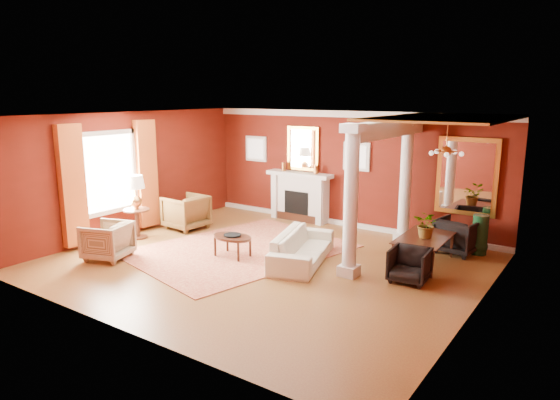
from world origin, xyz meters
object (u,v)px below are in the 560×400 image
Objects in this scene: armchair_leopard at (186,210)px; coffee_table at (232,238)px; sofa at (302,242)px; side_table at (136,196)px; armchair_stripe at (107,239)px; dining_table at (426,243)px.

armchair_leopard is 1.06× the size of coffee_table.
armchair_leopard reaches higher than sofa.
armchair_stripe is at bearing -62.42° from side_table.
side_table is (-4.09, -0.71, 0.58)m from sofa.
side_table is at bearing 83.04° from sofa.
armchair_stripe is at bearing -142.70° from coffee_table.
sofa is 2.43m from dining_table.
side_table is (-0.34, -1.25, 0.53)m from armchair_leopard.
sofa is 2.43× the size of coffee_table.
coffee_table is at bearing 115.98° from dining_table.
coffee_table is at bearing 108.69° from armchair_stripe.
armchair_stripe is 2.54m from coffee_table.
armchair_stripe reaches higher than sofa.
side_table reaches higher than armchair_leopard.
sofa is 2.29× the size of armchair_leopard.
armchair_leopard is at bearing 74.76° from side_table.
armchair_leopard is at bearing 169.36° from armchair_stripe.
armchair_stripe is 0.95× the size of coffee_table.
side_table is at bearing 106.15° from dining_table.
sofa is at bearing 9.88° from side_table.
armchair_leopard reaches higher than dining_table.
sofa is 3.79m from armchair_leopard.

